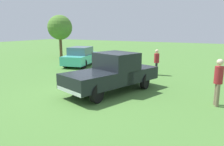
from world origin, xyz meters
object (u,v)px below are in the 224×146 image
Objects in this scene: sedan_near at (81,57)px; person_bystander at (218,79)px; pickup_truck at (114,72)px; person_visitor at (157,61)px; tree_far_center at (60,28)px.

person_bystander is at bearing -130.60° from sedan_near.
person_bystander is (-0.12, 4.43, 0.09)m from pickup_truck.
person_bystander reaches higher than sedan_near.
sedan_near is 2.48× the size of person_bystander.
tree_far_center is (-3.76, -11.26, 2.10)m from person_visitor.
tree_far_center reaches higher than person_visitor.
person_bystander is 1.11× the size of person_visitor.
person_bystander is 5.83m from person_visitor.
tree_far_center is at bearing -37.47° from person_visitor.
pickup_truck is 4.60m from person_visitor.
tree_far_center reaches higher than pickup_truck.
pickup_truck is 2.79× the size of person_bystander.
tree_far_center is (-2.90, -4.72, 2.33)m from sedan_near.
pickup_truck is 13.64m from tree_far_center.
tree_far_center reaches higher than sedan_near.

